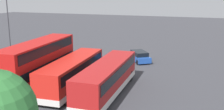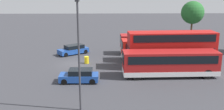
{
  "view_description": "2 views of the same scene",
  "coord_description": "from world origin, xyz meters",
  "px_view_note": "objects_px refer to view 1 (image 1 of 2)",
  "views": [
    {
      "loc": [
        -13.67,
        34.6,
        9.41
      ],
      "look_at": [
        -3.0,
        3.37,
        1.65
      ],
      "focal_mm": 43.81,
      "sensor_mm": 36.0,
      "label": 1
    },
    {
      "loc": [
        33.63,
        3.86,
        9.88
      ],
      "look_at": [
        1.99,
        4.7,
        1.72
      ],
      "focal_mm": 42.13,
      "sensor_mm": 36.0,
      "label": 2
    }
  ],
  "objects_px": {
    "bus_single_deck_fourth": "(16,65)",
    "car_hatchback_silver": "(139,56)",
    "bus_single_deck_second": "(73,72)",
    "lamp_post_tall": "(8,20)",
    "bus_single_deck_near_end": "(107,77)",
    "waste_bin_yellow": "(98,59)",
    "bus_double_decker_third": "(39,63)",
    "car_small_green": "(52,53)"
  },
  "relations": [
    {
      "from": "bus_single_deck_near_end",
      "to": "car_small_green",
      "type": "distance_m",
      "value": 16.46
    },
    {
      "from": "car_hatchback_silver",
      "to": "lamp_post_tall",
      "type": "distance_m",
      "value": 19.7
    },
    {
      "from": "bus_double_decker_third",
      "to": "car_small_green",
      "type": "relative_size",
      "value": 2.67
    },
    {
      "from": "car_hatchback_silver",
      "to": "car_small_green",
      "type": "xyz_separation_m",
      "value": [
        12.28,
        2.04,
        -0.0
      ]
    },
    {
      "from": "bus_double_decker_third",
      "to": "bus_single_deck_fourth",
      "type": "height_order",
      "value": "bus_double_decker_third"
    },
    {
      "from": "waste_bin_yellow",
      "to": "lamp_post_tall",
      "type": "bearing_deg",
      "value": 1.76
    },
    {
      "from": "bus_single_deck_fourth",
      "to": "car_hatchback_silver",
      "type": "height_order",
      "value": "bus_single_deck_fourth"
    },
    {
      "from": "bus_single_deck_near_end",
      "to": "waste_bin_yellow",
      "type": "relative_size",
      "value": 12.16
    },
    {
      "from": "bus_double_decker_third",
      "to": "bus_single_deck_fourth",
      "type": "xyz_separation_m",
      "value": [
        3.55,
        -0.97,
        -0.83
      ]
    },
    {
      "from": "car_hatchback_silver",
      "to": "waste_bin_yellow",
      "type": "height_order",
      "value": "car_hatchback_silver"
    },
    {
      "from": "bus_single_deck_fourth",
      "to": "car_hatchback_silver",
      "type": "distance_m",
      "value": 16.21
    },
    {
      "from": "bus_single_deck_second",
      "to": "waste_bin_yellow",
      "type": "bearing_deg",
      "value": -82.11
    },
    {
      "from": "car_small_green",
      "to": "lamp_post_tall",
      "type": "bearing_deg",
      "value": 6.05
    },
    {
      "from": "car_small_green",
      "to": "waste_bin_yellow",
      "type": "distance_m",
      "value": 7.14
    },
    {
      "from": "waste_bin_yellow",
      "to": "bus_single_deck_near_end",
      "type": "bearing_deg",
      "value": 116.19
    },
    {
      "from": "bus_single_deck_near_end",
      "to": "bus_single_deck_second",
      "type": "bearing_deg",
      "value": -6.16
    },
    {
      "from": "bus_single_deck_second",
      "to": "bus_single_deck_fourth",
      "type": "bearing_deg",
      "value": -2.63
    },
    {
      "from": "bus_double_decker_third",
      "to": "car_hatchback_silver",
      "type": "relative_size",
      "value": 2.32
    },
    {
      "from": "bus_single_deck_near_end",
      "to": "bus_single_deck_second",
      "type": "distance_m",
      "value": 3.81
    },
    {
      "from": "bus_double_decker_third",
      "to": "bus_single_deck_fourth",
      "type": "relative_size",
      "value": 1.02
    },
    {
      "from": "bus_double_decker_third",
      "to": "lamp_post_tall",
      "type": "distance_m",
      "value": 16.01
    },
    {
      "from": "bus_single_deck_near_end",
      "to": "lamp_post_tall",
      "type": "xyz_separation_m",
      "value": [
        19.02,
        -10.15,
        3.62
      ]
    },
    {
      "from": "bus_double_decker_third",
      "to": "waste_bin_yellow",
      "type": "relative_size",
      "value": 11.66
    },
    {
      "from": "waste_bin_yellow",
      "to": "car_hatchback_silver",
      "type": "bearing_deg",
      "value": -155.67
    },
    {
      "from": "bus_single_deck_near_end",
      "to": "bus_single_deck_second",
      "type": "relative_size",
      "value": 1.06
    },
    {
      "from": "lamp_post_tall",
      "to": "bus_single_deck_fourth",
      "type": "bearing_deg",
      "value": 131.4
    },
    {
      "from": "bus_single_deck_fourth",
      "to": "car_small_green",
      "type": "xyz_separation_m",
      "value": [
        1.62,
        -10.13,
        -0.92
      ]
    },
    {
      "from": "bus_single_deck_second",
      "to": "bus_double_decker_third",
      "type": "relative_size",
      "value": 0.99
    },
    {
      "from": "bus_single_deck_near_end",
      "to": "car_hatchback_silver",
      "type": "xyz_separation_m",
      "value": [
        0.05,
        -12.9,
        -0.92
      ]
    },
    {
      "from": "bus_double_decker_third",
      "to": "waste_bin_yellow",
      "type": "height_order",
      "value": "bus_double_decker_third"
    },
    {
      "from": "car_small_green",
      "to": "waste_bin_yellow",
      "type": "height_order",
      "value": "car_small_green"
    },
    {
      "from": "bus_double_decker_third",
      "to": "waste_bin_yellow",
      "type": "bearing_deg",
      "value": -100.28
    },
    {
      "from": "waste_bin_yellow",
      "to": "bus_single_deck_fourth",
      "type": "bearing_deg",
      "value": 60.74
    },
    {
      "from": "bus_single_deck_fourth",
      "to": "car_hatchback_silver",
      "type": "relative_size",
      "value": 2.27
    },
    {
      "from": "bus_single_deck_second",
      "to": "lamp_post_tall",
      "type": "distance_m",
      "value": 18.44
    },
    {
      "from": "bus_single_deck_second",
      "to": "lamp_post_tall",
      "type": "xyz_separation_m",
      "value": [
        15.23,
        -9.74,
        3.63
      ]
    },
    {
      "from": "car_small_green",
      "to": "bus_single_deck_fourth",
      "type": "bearing_deg",
      "value": 99.08
    },
    {
      "from": "lamp_post_tall",
      "to": "waste_bin_yellow",
      "type": "bearing_deg",
      "value": -178.24
    },
    {
      "from": "bus_single_deck_second",
      "to": "lamp_post_tall",
      "type": "bearing_deg",
      "value": -32.6
    },
    {
      "from": "bus_single_deck_second",
      "to": "car_hatchback_silver",
      "type": "xyz_separation_m",
      "value": [
        -3.74,
        -12.49,
        -0.92
      ]
    },
    {
      "from": "bus_single_deck_near_end",
      "to": "bus_double_decker_third",
      "type": "distance_m",
      "value": 7.21
    },
    {
      "from": "bus_single_deck_fourth",
      "to": "waste_bin_yellow",
      "type": "relative_size",
      "value": 11.38
    }
  ]
}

